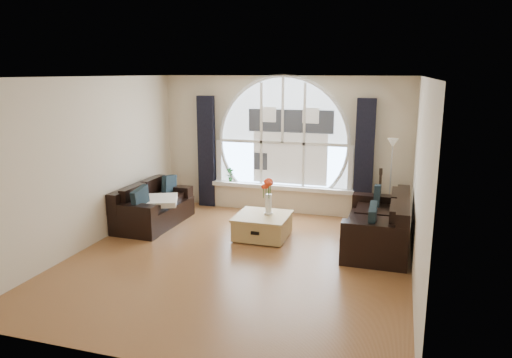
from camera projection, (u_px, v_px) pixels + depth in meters
name	position (u px, v px, depth m)	size (l,w,h in m)	color
ground	(239.00, 259.00, 7.18)	(5.00, 5.50, 0.01)	brown
ceiling	(237.00, 77.00, 6.59)	(5.00, 5.50, 0.01)	silver
wall_back	(283.00, 145.00, 9.45)	(5.00, 0.01, 2.70)	beige
wall_front	(139.00, 231.00, 4.32)	(5.00, 0.01, 2.70)	beige
wall_left	(90.00, 163.00, 7.60)	(0.01, 5.50, 2.70)	beige
wall_right	(419.00, 183.00, 6.17)	(0.01, 5.50, 2.70)	beige
attic_slope	(401.00, 105.00, 6.04)	(0.92, 5.50, 0.72)	silver
arched_window	(283.00, 131.00, 9.36)	(2.60, 0.06, 2.15)	silver
window_sill	(281.00, 187.00, 9.54)	(2.90, 0.22, 0.08)	white
window_frame	(283.00, 131.00, 9.33)	(2.76, 0.08, 2.15)	white
neighbor_house	(290.00, 138.00, 9.33)	(1.70, 0.02, 1.50)	silver
curtain_left	(207.00, 152.00, 9.84)	(0.35, 0.12, 2.30)	black
curtain_right	(364.00, 160.00, 8.92)	(0.35, 0.12, 2.30)	black
sofa_left	(154.00, 204.00, 8.74)	(0.84, 1.67, 0.74)	black
sofa_right	(377.00, 223.00, 7.59)	(0.95, 1.90, 0.85)	black
coffee_chest	(263.00, 225.00, 8.09)	(0.89, 0.89, 0.44)	#A48347
throw_blanket	(161.00, 201.00, 8.56)	(0.55, 0.55, 0.10)	silver
vase_flowers	(269.00, 192.00, 8.02)	(0.24, 0.24, 0.70)	white
floor_lamp	(390.00, 182.00, 8.70)	(0.24, 0.24, 1.60)	#B2B2B2
guitar	(380.00, 195.00, 8.82)	(0.36, 0.24, 1.06)	brown
potted_plant	(230.00, 175.00, 9.81)	(0.15, 0.10, 0.29)	#1E6023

